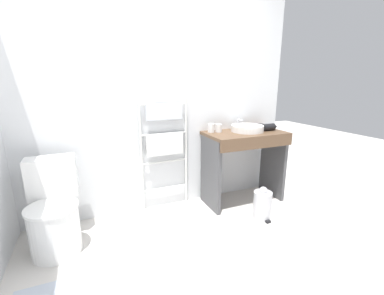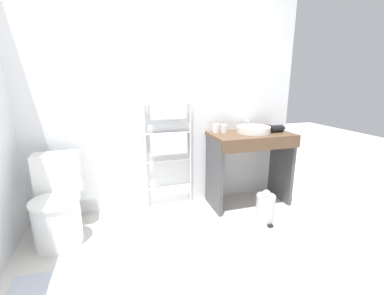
{
  "view_description": "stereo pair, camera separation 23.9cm",
  "coord_description": "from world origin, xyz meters",
  "px_view_note": "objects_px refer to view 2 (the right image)",
  "views": [
    {
      "loc": [
        -0.76,
        -1.2,
        1.41
      ],
      "look_at": [
        0.14,
        0.93,
        0.8
      ],
      "focal_mm": 24.0,
      "sensor_mm": 36.0,
      "label": 1
    },
    {
      "loc": [
        -0.54,
        -1.28,
        1.41
      ],
      "look_at": [
        0.14,
        0.93,
        0.8
      ],
      "focal_mm": 24.0,
      "sensor_mm": 36.0,
      "label": 2
    }
  ],
  "objects_px": {
    "cup_near_edge": "(224,129)",
    "hair_dryer": "(276,128)",
    "towel_radiator": "(169,137)",
    "cup_near_wall": "(216,128)",
    "trash_bin": "(265,208)",
    "toilet": "(58,206)",
    "sink_basin": "(254,129)"
  },
  "relations": [
    {
      "from": "cup_near_edge",
      "to": "hair_dryer",
      "type": "distance_m",
      "value": 0.6
    },
    {
      "from": "towel_radiator",
      "to": "cup_near_wall",
      "type": "bearing_deg",
      "value": -6.51
    },
    {
      "from": "towel_radiator",
      "to": "cup_near_wall",
      "type": "xyz_separation_m",
      "value": [
        0.53,
        -0.06,
        0.08
      ]
    },
    {
      "from": "cup_near_wall",
      "to": "hair_dryer",
      "type": "bearing_deg",
      "value": -13.33
    },
    {
      "from": "trash_bin",
      "to": "hair_dryer",
      "type": "bearing_deg",
      "value": 50.43
    },
    {
      "from": "towel_radiator",
      "to": "hair_dryer",
      "type": "distance_m",
      "value": 1.22
    },
    {
      "from": "cup_near_wall",
      "to": "cup_near_edge",
      "type": "height_order",
      "value": "cup_near_wall"
    },
    {
      "from": "cup_near_edge",
      "to": "cup_near_wall",
      "type": "bearing_deg",
      "value": 165.57
    },
    {
      "from": "cup_near_wall",
      "to": "hair_dryer",
      "type": "relative_size",
      "value": 0.49
    },
    {
      "from": "trash_bin",
      "to": "toilet",
      "type": "bearing_deg",
      "value": 171.37
    },
    {
      "from": "toilet",
      "to": "trash_bin",
      "type": "relative_size",
      "value": 2.2
    },
    {
      "from": "towel_radiator",
      "to": "trash_bin",
      "type": "distance_m",
      "value": 1.25
    },
    {
      "from": "sink_basin",
      "to": "trash_bin",
      "type": "height_order",
      "value": "sink_basin"
    },
    {
      "from": "toilet",
      "to": "cup_near_wall",
      "type": "height_order",
      "value": "cup_near_wall"
    },
    {
      "from": "toilet",
      "to": "cup_near_edge",
      "type": "xyz_separation_m",
      "value": [
        1.71,
        0.26,
        0.57
      ]
    },
    {
      "from": "towel_radiator",
      "to": "hair_dryer",
      "type": "bearing_deg",
      "value": -10.34
    },
    {
      "from": "towel_radiator",
      "to": "sink_basin",
      "type": "xyz_separation_m",
      "value": [
        0.93,
        -0.18,
        0.06
      ]
    },
    {
      "from": "toilet",
      "to": "towel_radiator",
      "type": "height_order",
      "value": "towel_radiator"
    },
    {
      "from": "toilet",
      "to": "cup_near_edge",
      "type": "relative_size",
      "value": 8.56
    },
    {
      "from": "hair_dryer",
      "to": "toilet",
      "type": "bearing_deg",
      "value": -176.9
    },
    {
      "from": "towel_radiator",
      "to": "sink_basin",
      "type": "height_order",
      "value": "towel_radiator"
    },
    {
      "from": "trash_bin",
      "to": "sink_basin",
      "type": "bearing_deg",
      "value": 79.84
    },
    {
      "from": "sink_basin",
      "to": "hair_dryer",
      "type": "distance_m",
      "value": 0.27
    },
    {
      "from": "towel_radiator",
      "to": "cup_near_edge",
      "type": "xyz_separation_m",
      "value": [
        0.61,
        -0.08,
        0.07
      ]
    },
    {
      "from": "cup_near_edge",
      "to": "trash_bin",
      "type": "height_order",
      "value": "cup_near_edge"
    },
    {
      "from": "sink_basin",
      "to": "cup_near_edge",
      "type": "xyz_separation_m",
      "value": [
        -0.32,
        0.1,
        0.01
      ]
    },
    {
      "from": "toilet",
      "to": "sink_basin",
      "type": "relative_size",
      "value": 2.08
    },
    {
      "from": "sink_basin",
      "to": "toilet",
      "type": "bearing_deg",
      "value": -175.38
    },
    {
      "from": "cup_near_wall",
      "to": "hair_dryer",
      "type": "xyz_separation_m",
      "value": [
        0.67,
        -0.16,
        -0.01
      ]
    },
    {
      "from": "toilet",
      "to": "sink_basin",
      "type": "bearing_deg",
      "value": 4.62
    },
    {
      "from": "sink_basin",
      "to": "cup_near_edge",
      "type": "bearing_deg",
      "value": 163.14
    },
    {
      "from": "sink_basin",
      "to": "cup_near_wall",
      "type": "bearing_deg",
      "value": 163.64
    }
  ]
}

